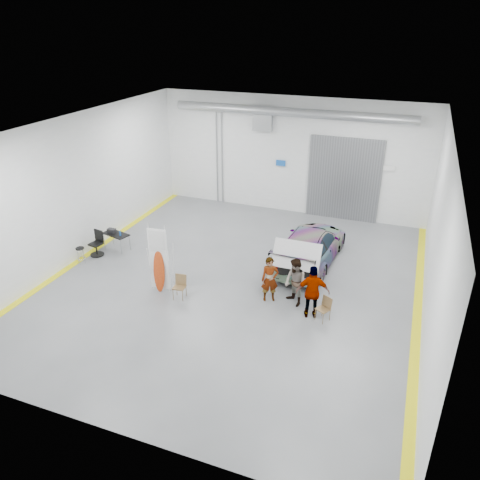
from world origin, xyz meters
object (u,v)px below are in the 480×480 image
(surfboard_display, at_px, (158,265))
(folding_chair_near, at_px, (180,291))
(sedan_car, at_px, (310,245))
(person_a, at_px, (270,279))
(office_chair, at_px, (97,245))
(work_table, at_px, (115,233))
(shop_stool, at_px, (81,256))
(person_c, at_px, (313,292))
(folding_chair_far, at_px, (323,313))
(person_b, at_px, (295,282))

(surfboard_display, relative_size, folding_chair_near, 3.01)
(sedan_car, height_order, person_a, person_a)
(office_chair, bearing_deg, work_table, 71.18)
(folding_chair_near, distance_m, shop_stool, 5.24)
(person_a, xyz_separation_m, person_c, (1.68, -0.49, 0.12))
(shop_stool, distance_m, work_table, 1.82)
(folding_chair_far, bearing_deg, office_chair, -157.73)
(person_a, xyz_separation_m, work_table, (-7.69, 1.57, -0.11))
(person_a, relative_size, office_chair, 1.56)
(sedan_car, bearing_deg, surfboard_display, 45.34)
(person_b, xyz_separation_m, shop_stool, (-9.21, -0.16, -0.54))
(person_b, xyz_separation_m, folding_chair_far, (1.17, -0.63, -0.63))
(surfboard_display, xyz_separation_m, folding_chair_near, (0.94, -0.20, -0.82))
(person_b, height_order, person_c, person_c)
(person_c, relative_size, work_table, 1.49)
(person_c, distance_m, office_chair, 9.89)
(person_b, height_order, surfboard_display, surfboard_display)
(person_a, height_order, shop_stool, person_a)
(person_c, relative_size, folding_chair_near, 2.17)
(sedan_car, bearing_deg, folding_chair_far, 112.59)
(person_c, distance_m, work_table, 9.60)
(person_a, distance_m, work_table, 7.85)
(sedan_car, distance_m, person_a, 3.51)
(work_table, bearing_deg, shop_stool, -109.57)
(shop_stool, bearing_deg, sedan_car, 21.49)
(folding_chair_near, bearing_deg, shop_stool, 163.14)
(folding_chair_near, distance_m, work_table, 5.29)
(person_a, height_order, folding_chair_near, person_a)
(sedan_car, height_order, office_chair, sedan_car)
(folding_chair_near, bearing_deg, person_c, 0.42)
(person_c, bearing_deg, folding_chair_near, -9.73)
(surfboard_display, bearing_deg, shop_stool, 164.15)
(person_c, height_order, shop_stool, person_c)
(person_b, xyz_separation_m, folding_chair_near, (-4.06, -1.12, -0.61))
(folding_chair_far, xyz_separation_m, shop_stool, (-10.38, 0.47, 0.09))
(folding_chair_near, bearing_deg, sedan_car, 43.32)
(person_c, xyz_separation_m, surfboard_display, (-5.75, -0.36, 0.12))
(work_table, bearing_deg, person_b, -9.96)
(shop_stool, height_order, work_table, work_table)
(person_c, xyz_separation_m, folding_chair_near, (-4.81, -0.57, -0.70))
(person_b, relative_size, work_table, 1.36)
(surfboard_display, height_order, folding_chair_far, surfboard_display)
(shop_stool, bearing_deg, work_table, 70.43)
(sedan_car, bearing_deg, folding_chair_near, 52.94)
(surfboard_display, relative_size, work_table, 2.07)
(shop_stool, xyz_separation_m, office_chair, (0.17, 0.90, 0.13))
(shop_stool, bearing_deg, surfboard_display, -10.21)
(person_a, xyz_separation_m, person_b, (0.92, 0.06, 0.03))
(person_b, distance_m, folding_chair_near, 4.25)
(surfboard_display, bearing_deg, person_a, 6.24)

